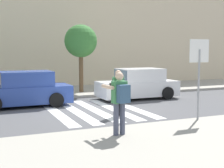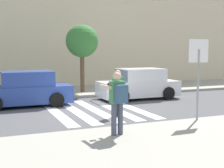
{
  "view_description": "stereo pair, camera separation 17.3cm",
  "coord_description": "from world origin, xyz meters",
  "px_view_note": "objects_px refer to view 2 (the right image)",
  "views": [
    {
      "loc": [
        -4.39,
        -11.77,
        2.42
      ],
      "look_at": [
        0.6,
        -0.2,
        1.1
      ],
      "focal_mm": 50.0,
      "sensor_mm": 36.0,
      "label": 1
    },
    {
      "loc": [
        -4.23,
        -11.84,
        2.42
      ],
      "look_at": [
        0.6,
        -0.2,
        1.1
      ],
      "focal_mm": 50.0,
      "sensor_mm": 36.0,
      "label": 2
    }
  ],
  "objects_px": {
    "stop_sign": "(198,61)",
    "parked_car_blue": "(25,90)",
    "street_tree_center": "(82,42)",
    "pedestrian_crossing": "(118,90)",
    "photographer_with_backpack": "(118,98)",
    "parked_car_white": "(139,85)"
  },
  "relations": [
    {
      "from": "pedestrian_crossing",
      "to": "photographer_with_backpack",
      "type": "bearing_deg",
      "value": -113.79
    },
    {
      "from": "stop_sign",
      "to": "pedestrian_crossing",
      "type": "height_order",
      "value": "stop_sign"
    },
    {
      "from": "parked_car_blue",
      "to": "street_tree_center",
      "type": "relative_size",
      "value": 1.09
    },
    {
      "from": "parked_car_white",
      "to": "street_tree_center",
      "type": "height_order",
      "value": "street_tree_center"
    },
    {
      "from": "stop_sign",
      "to": "street_tree_center",
      "type": "bearing_deg",
      "value": 99.33
    },
    {
      "from": "stop_sign",
      "to": "parked_car_blue",
      "type": "xyz_separation_m",
      "value": [
        -4.88,
        5.74,
        -1.37
      ]
    },
    {
      "from": "photographer_with_backpack",
      "to": "street_tree_center",
      "type": "relative_size",
      "value": 0.46
    },
    {
      "from": "parked_car_white",
      "to": "street_tree_center",
      "type": "bearing_deg",
      "value": 128.99
    },
    {
      "from": "stop_sign",
      "to": "street_tree_center",
      "type": "relative_size",
      "value": 0.71
    },
    {
      "from": "parked_car_blue",
      "to": "parked_car_white",
      "type": "relative_size",
      "value": 1.0
    },
    {
      "from": "stop_sign",
      "to": "parked_car_white",
      "type": "distance_m",
      "value": 5.96
    },
    {
      "from": "stop_sign",
      "to": "parked_car_white",
      "type": "bearing_deg",
      "value": 82.06
    },
    {
      "from": "stop_sign",
      "to": "pedestrian_crossing",
      "type": "relative_size",
      "value": 1.55
    },
    {
      "from": "pedestrian_crossing",
      "to": "parked_car_blue",
      "type": "xyz_separation_m",
      "value": [
        -2.98,
        3.49,
        -0.25
      ]
    },
    {
      "from": "stop_sign",
      "to": "street_tree_center",
      "type": "xyz_separation_m",
      "value": [
        -1.39,
        8.44,
        0.87
      ]
    },
    {
      "from": "pedestrian_crossing",
      "to": "parked_car_white",
      "type": "relative_size",
      "value": 0.42
    },
    {
      "from": "pedestrian_crossing",
      "to": "parked_car_blue",
      "type": "bearing_deg",
      "value": 130.51
    },
    {
      "from": "photographer_with_backpack",
      "to": "street_tree_center",
      "type": "bearing_deg",
      "value": 78.7
    },
    {
      "from": "photographer_with_backpack",
      "to": "pedestrian_crossing",
      "type": "relative_size",
      "value": 1.0
    },
    {
      "from": "parked_car_blue",
      "to": "street_tree_center",
      "type": "height_order",
      "value": "street_tree_center"
    },
    {
      "from": "street_tree_center",
      "to": "parked_car_blue",
      "type": "bearing_deg",
      "value": -142.28
    },
    {
      "from": "photographer_with_backpack",
      "to": "parked_car_white",
      "type": "xyz_separation_m",
      "value": [
        4.02,
        6.48,
        -0.44
      ]
    }
  ]
}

